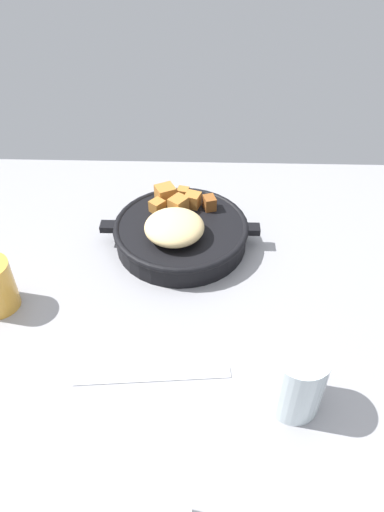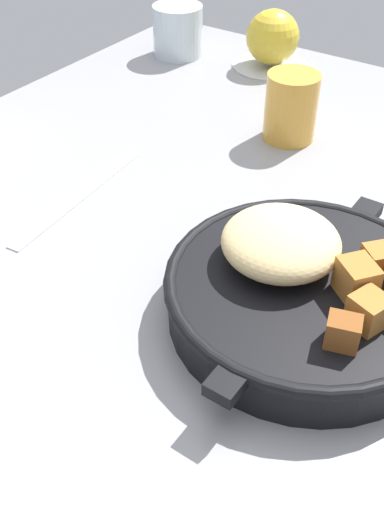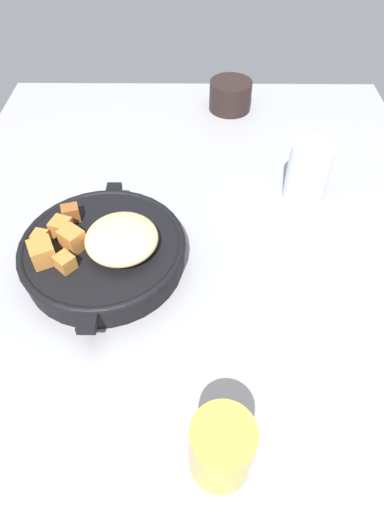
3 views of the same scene
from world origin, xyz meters
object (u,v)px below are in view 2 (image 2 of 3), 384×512
object	(u,v)px
butter_knife	(79,196)
water_glass_short	(178,31)
cast_iron_skillet	(305,287)
red_apple	(273,37)
juice_glass_amber	(291,107)

from	to	relation	value
butter_knife	water_glass_short	world-z (taller)	water_glass_short
cast_iron_skillet	red_apple	bearing A→B (deg)	31.81
butter_knife	water_glass_short	distance (cm)	43.38
juice_glass_amber	red_apple	bearing A→B (deg)	34.57
butter_knife	water_glass_short	xyz separation A→B (cm)	(40.41, 15.32, 3.75)
cast_iron_skillet	water_glass_short	world-z (taller)	cast_iron_skillet
red_apple	juice_glass_amber	xyz separation A→B (cm)	(-19.06, -13.14, -0.44)
cast_iron_skillet	juice_glass_amber	xyz separation A→B (cm)	(27.95, 16.02, 1.18)
red_apple	cast_iron_skillet	bearing A→B (deg)	-148.19
cast_iron_skillet	water_glass_short	size ratio (longest dim) A/B	3.59
cast_iron_skillet	red_apple	distance (cm)	55.35
juice_glass_amber	cast_iron_skillet	bearing A→B (deg)	-150.17
cast_iron_skillet	juice_glass_amber	size ratio (longest dim) A/B	3.36
butter_knife	water_glass_short	bearing A→B (deg)	15.59
cast_iron_skillet	water_glass_short	distance (cm)	61.47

